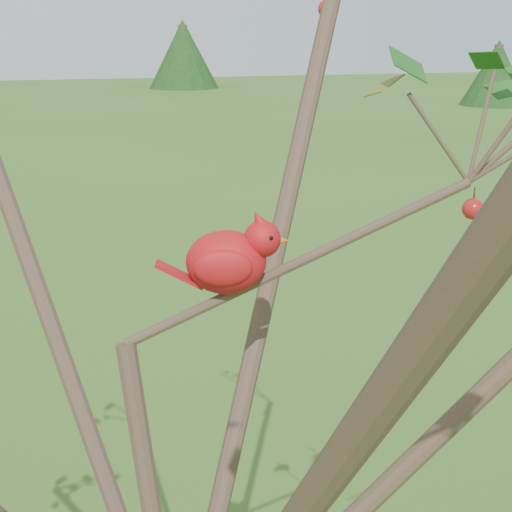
# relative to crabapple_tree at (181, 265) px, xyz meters

# --- Properties ---
(crabapple_tree) EXTENTS (2.35, 2.05, 2.95)m
(crabapple_tree) POSITION_rel_crabapple_tree_xyz_m (0.00, 0.00, 0.00)
(crabapple_tree) COLOR #3E2C21
(crabapple_tree) RESTS_ON ground
(cardinal) EXTENTS (0.22, 0.13, 0.16)m
(cardinal) POSITION_rel_crabapple_tree_xyz_m (0.10, 0.11, -0.03)
(cardinal) COLOR #B7130F
(cardinal) RESTS_ON ground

